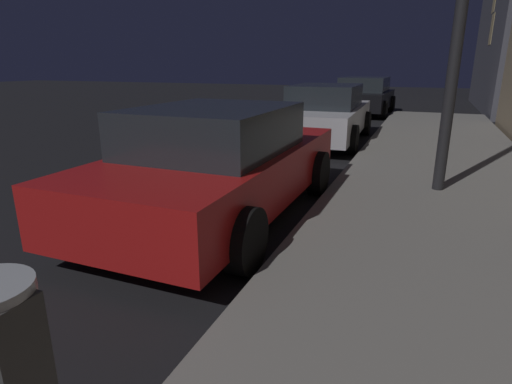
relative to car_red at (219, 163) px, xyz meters
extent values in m
cube|color=maroon|center=(0.00, 0.04, -0.13)|extent=(1.90, 4.47, 0.64)
cube|color=#1E2328|center=(0.00, -0.12, 0.45)|extent=(1.67, 2.11, 0.56)
cylinder|color=black|center=(-0.95, 1.43, -0.37)|extent=(0.22, 0.66, 0.66)
cylinder|color=black|center=(0.96, 1.42, -0.37)|extent=(0.22, 0.66, 0.66)
cylinder|color=black|center=(-0.96, -1.34, -0.37)|extent=(0.22, 0.66, 0.66)
cylinder|color=black|center=(0.95, -1.35, -0.37)|extent=(0.22, 0.66, 0.66)
cube|color=#B7B7BF|center=(0.00, 5.95, -0.13)|extent=(1.93, 4.64, 0.64)
cube|color=#1E2328|center=(0.00, 5.90, 0.45)|extent=(1.63, 2.26, 0.56)
cylinder|color=black|center=(-0.94, 7.34, -0.37)|extent=(0.24, 0.67, 0.66)
cylinder|color=black|center=(0.84, 7.40, -0.37)|extent=(0.24, 0.67, 0.66)
cylinder|color=black|center=(-0.84, 4.50, -0.37)|extent=(0.24, 0.67, 0.66)
cylinder|color=black|center=(0.94, 4.56, -0.37)|extent=(0.24, 0.67, 0.66)
cube|color=black|center=(0.00, 12.64, -0.13)|extent=(1.99, 4.14, 0.64)
cube|color=#1E2328|center=(0.00, 12.63, 0.45)|extent=(1.72, 2.25, 0.56)
cylinder|color=black|center=(-0.93, 13.94, -0.37)|extent=(0.24, 0.67, 0.66)
cylinder|color=black|center=(0.99, 13.89, -0.37)|extent=(0.24, 0.67, 0.66)
cylinder|color=black|center=(-0.99, 11.40, -0.37)|extent=(0.24, 0.67, 0.66)
cylinder|color=black|center=(0.93, 11.35, -0.37)|extent=(0.24, 0.67, 0.66)
cube|color=#F2D17F|center=(4.47, 15.74, 2.56)|extent=(0.06, 0.90, 1.20)
camera|label=1|loc=(2.40, -4.68, 1.22)|focal=29.39mm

